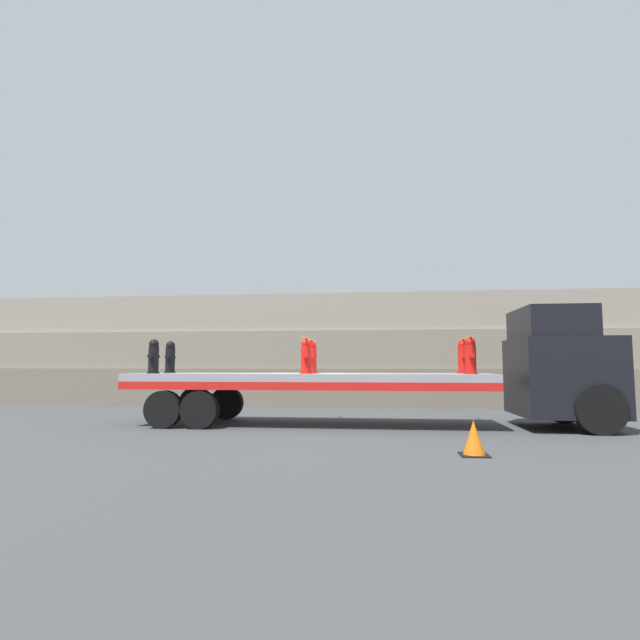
{
  "coord_description": "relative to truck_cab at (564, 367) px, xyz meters",
  "views": [
    {
      "loc": [
        1.83,
        -13.2,
        1.55
      ],
      "look_at": [
        0.29,
        0.0,
        2.77
      ],
      "focal_mm": 28.0,
      "sensor_mm": 36.0,
      "label": 1
    }
  ],
  "objects": [
    {
      "name": "ground_plane",
      "position": [
        -6.47,
        0.0,
        -1.52
      ],
      "size": [
        120.0,
        120.0,
        0.0
      ],
      "primitive_type": "plane",
      "color": "#3F4244"
    },
    {
      "name": "rock_cliff",
      "position": [
        -6.47,
        7.07,
        0.65
      ],
      "size": [
        60.0,
        3.3,
        4.35
      ],
      "color": "#706656",
      "rests_on": "ground_plane"
    },
    {
      "name": "fire_hydrant_red_far_2",
      "position": [
        -2.37,
        0.53,
        0.27
      ],
      "size": [
        0.34,
        0.49,
        0.91
      ],
      "color": "red",
      "rests_on": "flatbed_trailer"
    },
    {
      "name": "fire_hydrant_black_near_0",
      "position": [
        -10.56,
        -0.53,
        0.27
      ],
      "size": [
        0.34,
        0.49,
        0.91
      ],
      "color": "black",
      "rests_on": "flatbed_trailer"
    },
    {
      "name": "cargo_strap_rear",
      "position": [
        -6.47,
        0.0,
        0.74
      ],
      "size": [
        0.05,
        2.62,
        0.01
      ],
      "color": "yellow",
      "rests_on": "fire_hydrant_red_near_1"
    },
    {
      "name": "traffic_cone",
      "position": [
        -3.0,
        -4.13,
        -1.23
      ],
      "size": [
        0.49,
        0.49,
        0.6
      ],
      "color": "black",
      "rests_on": "ground_plane"
    },
    {
      "name": "fire_hydrant_black_far_0",
      "position": [
        -10.56,
        0.53,
        0.27
      ],
      "size": [
        0.34,
        0.49,
        0.91
      ],
      "color": "black",
      "rests_on": "flatbed_trailer"
    },
    {
      "name": "fire_hydrant_red_far_1",
      "position": [
        -6.47,
        0.53,
        0.27
      ],
      "size": [
        0.34,
        0.49,
        0.91
      ],
      "color": "red",
      "rests_on": "flatbed_trailer"
    },
    {
      "name": "fire_hydrant_red_near_2",
      "position": [
        -2.37,
        -0.53,
        0.27
      ],
      "size": [
        0.34,
        0.49,
        0.91
      ],
      "color": "red",
      "rests_on": "flatbed_trailer"
    },
    {
      "name": "fire_hydrant_red_near_1",
      "position": [
        -6.47,
        -0.53,
        0.27
      ],
      "size": [
        0.34,
        0.49,
        0.91
      ],
      "color": "red",
      "rests_on": "flatbed_trailer"
    },
    {
      "name": "flatbed_trailer",
      "position": [
        -7.02,
        0.0,
        -0.42
      ],
      "size": [
        9.39,
        2.53,
        1.35
      ],
      "color": "gray",
      "rests_on": "ground_plane"
    },
    {
      "name": "truck_cab",
      "position": [
        0.0,
        0.0,
        0.0
      ],
      "size": [
        2.26,
        2.6,
        3.0
      ],
      "color": "black",
      "rests_on": "ground_plane"
    },
    {
      "name": "cargo_strap_middle",
      "position": [
        -2.37,
        0.0,
        0.74
      ],
      "size": [
        0.05,
        2.62,
        0.01
      ],
      "color": "yellow",
      "rests_on": "fire_hydrant_red_near_2"
    }
  ]
}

